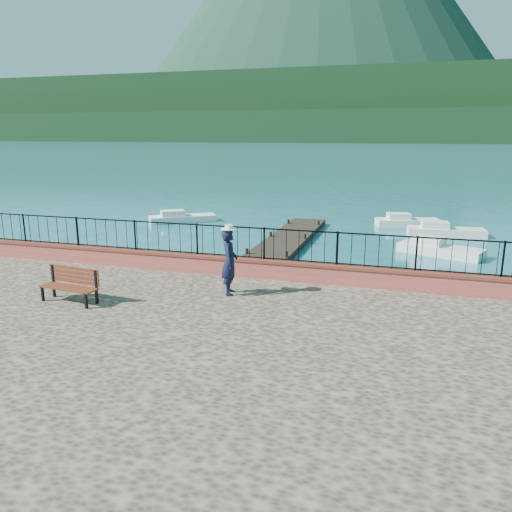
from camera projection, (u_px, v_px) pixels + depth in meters
The scene contains 13 objects.
ground at pixel (234, 367), 12.10m from camera, with size 2000.00×2000.00×0.00m, color #19596B.
parapet at pixel (273, 269), 15.18m from camera, with size 28.00×0.46×0.58m, color #B0583F.
railing at pixel (274, 245), 14.99m from camera, with size 27.00×0.05×0.95m, color black.
dock at pixel (278, 249), 23.77m from camera, with size 2.00×16.00×0.30m, color #2D231C.
far_forest at pixel (405, 127), 288.58m from camera, with size 900.00×60.00×18.00m, color black.
foothills at pixel (408, 108), 341.19m from camera, with size 900.00×120.00×44.00m, color black.
park_bench at pixel (70, 292), 13.05m from camera, with size 1.66×0.70×0.90m.
person at pixel (229, 262), 13.56m from camera, with size 0.66×0.43×1.81m, color black.
hat at pixel (229, 227), 13.33m from camera, with size 0.44×0.44×0.12m, color white.
boat_1 at pixel (441, 246), 23.13m from camera, with size 3.76×1.30×0.80m, color silver.
boat_2 at pixel (446, 229), 27.42m from camera, with size 4.06×1.30×0.80m, color silver.
boat_3 at pixel (183, 216), 31.67m from camera, with size 4.14×1.30×0.80m, color white.
boat_4 at pixel (408, 219), 30.35m from camera, with size 3.75×1.30×0.80m, color white.
Camera 1 is at (3.74, -10.46, 5.52)m, focal length 35.00 mm.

